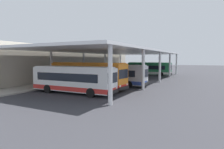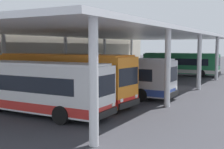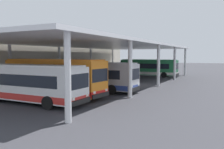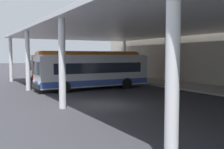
{
  "view_description": "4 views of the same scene",
  "coord_description": "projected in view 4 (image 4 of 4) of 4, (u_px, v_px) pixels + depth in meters",
  "views": [
    {
      "loc": [
        -33.17,
        -10.18,
        4.07
      ],
      "look_at": [
        -8.11,
        2.64,
        1.75
      ],
      "focal_mm": 30.65,
      "sensor_mm": 36.0,
      "label": 1
    },
    {
      "loc": [
        -28.56,
        -9.01,
        4.11
      ],
      "look_at": [
        -8.69,
        2.14,
        1.95
      ],
      "focal_mm": 47.46,
      "sensor_mm": 36.0,
      "label": 2
    },
    {
      "loc": [
        -29.4,
        -10.98,
        3.93
      ],
      "look_at": [
        -2.97,
        2.61,
        1.52
      ],
      "focal_mm": 37.98,
      "sensor_mm": 36.0,
      "label": 3
    },
    {
      "loc": [
        14.74,
        -7.55,
        3.09
      ],
      "look_at": [
        -5.3,
        3.85,
        1.44
      ],
      "focal_mm": 42.31,
      "sensor_mm": 36.0,
      "label": 4
    }
  ],
  "objects": [
    {
      "name": "ground_plane",
      "position": [
        101.0,
        104.0,
        16.73
      ],
      "size": [
        200.0,
        200.0,
        0.0
      ],
      "primitive_type": "plane",
      "color": "#333338"
    },
    {
      "name": "platform_kerb",
      "position": [
        223.0,
        91.0,
        22.51
      ],
      "size": [
        42.0,
        4.5,
        0.18
      ],
      "primitive_type": "cube",
      "color": "#A39E93",
      "rests_on": "ground"
    },
    {
      "name": "canopy_shelter",
      "position": [
        168.0,
        25.0,
        19.06
      ],
      "size": [
        40.0,
        17.0,
        5.55
      ],
      "color": "silver",
      "rests_on": "ground"
    },
    {
      "name": "bus_nearest_bay",
      "position": [
        73.0,
        67.0,
        31.92
      ],
      "size": [
        2.82,
        10.56,
        3.17
      ],
      "color": "white",
      "rests_on": "ground"
    },
    {
      "name": "bus_second_bay",
      "position": [
        89.0,
        67.0,
        29.0
      ],
      "size": [
        3.41,
        11.49,
        3.57
      ],
      "color": "orange",
      "rests_on": "ground"
    },
    {
      "name": "bus_middle_bay",
      "position": [
        93.0,
        71.0,
        24.36
      ],
      "size": [
        2.82,
        10.56,
        3.17
      ],
      "color": "#B7B7BC",
      "rests_on": "ground"
    }
  ]
}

